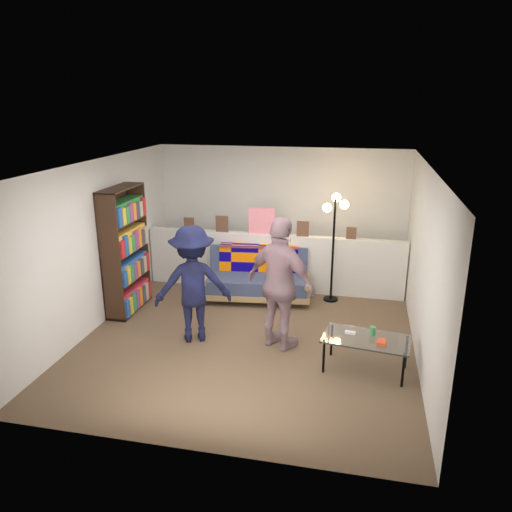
{
  "coord_description": "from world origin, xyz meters",
  "views": [
    {
      "loc": [
        1.45,
        -6.26,
        3.23
      ],
      "look_at": [
        0.0,
        0.4,
        1.05
      ],
      "focal_mm": 35.0,
      "sensor_mm": 36.0,
      "label": 1
    }
  ],
  "objects": [
    {
      "name": "person_right",
      "position": [
        0.47,
        -0.26,
        0.9
      ],
      "size": [
        1.13,
        0.87,
        1.79
      ],
      "primitive_type": "imported",
      "rotation": [
        0.0,
        0.0,
        2.66
      ],
      "color": "#C78095",
      "rests_on": "ground"
    },
    {
      "name": "room_shell",
      "position": [
        0.0,
        0.47,
        1.67
      ],
      "size": [
        4.6,
        5.05,
        2.45
      ],
      "color": "silver",
      "rests_on": "ground"
    },
    {
      "name": "ledge_decor",
      "position": [
        -0.23,
        1.78,
        1.18
      ],
      "size": [
        2.97,
        0.02,
        0.45
      ],
      "color": "brown",
      "rests_on": "half_wall_ledge"
    },
    {
      "name": "ground",
      "position": [
        0.0,
        0.0,
        0.0
      ],
      "size": [
        5.0,
        5.0,
        0.0
      ],
      "primitive_type": "plane",
      "color": "brown",
      "rests_on": "ground"
    },
    {
      "name": "futon_sofa",
      "position": [
        -0.17,
        1.37,
        0.35
      ],
      "size": [
        1.82,
        1.02,
        0.75
      ],
      "color": "#A4814F",
      "rests_on": "ground"
    },
    {
      "name": "floor_lamp",
      "position": [
        1.03,
        1.56,
        1.26
      ],
      "size": [
        0.41,
        0.33,
        1.78
      ],
      "color": "black",
      "rests_on": "ground"
    },
    {
      "name": "coffee_table",
      "position": [
        1.61,
        -0.64,
        0.41
      ],
      "size": [
        1.11,
        0.71,
        0.54
      ],
      "color": "black",
      "rests_on": "ground"
    },
    {
      "name": "person_left",
      "position": [
        -0.73,
        -0.27,
        0.81
      ],
      "size": [
        1.2,
        0.96,
        1.62
      ],
      "primitive_type": "imported",
      "rotation": [
        0.0,
        0.0,
        3.54
      ],
      "color": "black",
      "rests_on": "ground"
    },
    {
      "name": "half_wall_ledge",
      "position": [
        0.0,
        1.8,
        0.5
      ],
      "size": [
        4.45,
        0.15,
        1.0
      ],
      "primitive_type": "cube",
      "color": "silver",
      "rests_on": "ground"
    },
    {
      "name": "bookshelf",
      "position": [
        -2.08,
        0.47,
        0.91
      ],
      "size": [
        0.33,
        0.98,
        1.95
      ],
      "color": "black",
      "rests_on": "ground"
    }
  ]
}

